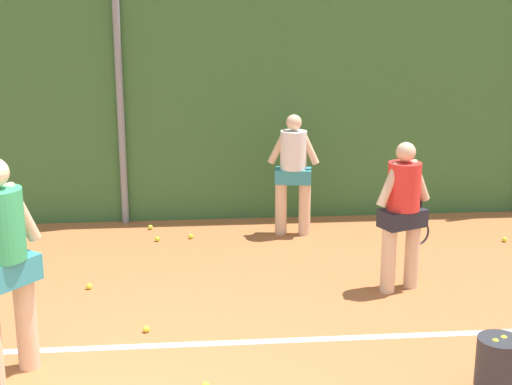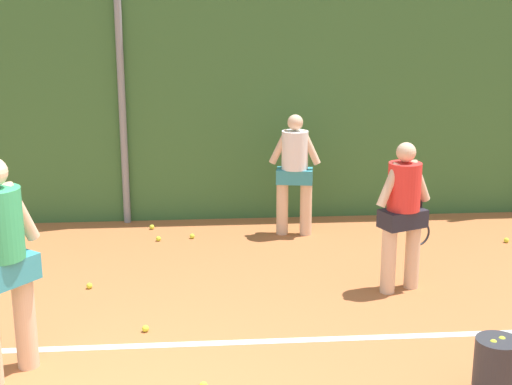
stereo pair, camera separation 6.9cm
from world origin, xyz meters
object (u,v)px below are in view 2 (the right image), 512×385
Objects in this scene: player_midcourt at (403,209)px; tennis_ball_7 at (158,239)px; tennis_ball_4 at (145,329)px; tennis_ball_0 at (506,240)px; tennis_ball_2 at (192,236)px; player_foreground_near at (0,257)px; tennis_ball_8 at (89,286)px; tennis_ball_3 at (152,227)px; player_backcourt_far at (295,168)px; ball_hopper at (497,364)px.

player_midcourt is 25.09× the size of tennis_ball_7.
tennis_ball_4 is at bearing 175.15° from player_midcourt.
tennis_ball_0 is 4.16m from tennis_ball_2.
player_midcourt is at bearing -141.39° from tennis_ball_0.
player_midcourt is 3.15m from tennis_ball_2.
tennis_ball_4 is (-4.57, -2.32, 0.00)m from tennis_ball_0.
player_foreground_near is 28.86× the size of tennis_ball_8.
player_midcourt reaches higher than tennis_ball_3.
player_midcourt is 25.09× the size of tennis_ball_8.
player_midcourt reaches higher than tennis_ball_7.
tennis_ball_3 is at bearing 117.41° from player_midcourt.
tennis_ball_7 is at bearing 66.78° from tennis_ball_8.
player_backcourt_far is 3.20m from tennis_ball_8.
player_foreground_near is 4.03m from tennis_ball_2.
ball_hopper is at bearing 113.66° from player_backcourt_far.
player_backcourt_far is 2.04m from tennis_ball_7.
ball_hopper is at bearing -55.28° from tennis_ball_7.
player_backcourt_far is (2.92, 3.67, -0.14)m from player_foreground_near.
tennis_ball_8 is at bearing 144.25° from ball_hopper.
player_midcourt is 3.00m from tennis_ball_4.
tennis_ball_8 is (-0.69, 1.15, 0.00)m from tennis_ball_4.
tennis_ball_3 is at bearing 140.93° from tennis_ball_2.
tennis_ball_2 is at bearing 55.92° from tennis_ball_8.
tennis_ball_2 is 2.02m from tennis_ball_8.
ball_hopper reaches higher than tennis_ball_0.
player_foreground_near reaches higher than ball_hopper.
player_backcourt_far is at bearing 91.62° from player_midcourt.
tennis_ball_7 is at bearing 123.04° from player_midcourt.
player_backcourt_far reaches higher than ball_hopper.
player_backcourt_far reaches higher than tennis_ball_2.
ball_hopper is at bearing -114.13° from tennis_ball_0.
ball_hopper is 7.78× the size of tennis_ball_8.
tennis_ball_0 is at bearing 16.42° from player_midcourt.
tennis_ball_3 is at bearing 92.09° from tennis_ball_4.
tennis_ball_7 is 1.00× the size of tennis_ball_8.
tennis_ball_4 is (1.09, 0.75, -1.03)m from player_foreground_near.
tennis_ball_4 is 1.00× the size of tennis_ball_8.
tennis_ball_4 and tennis_ball_7 have the same top height.
player_midcourt reaches higher than tennis_ball_4.
tennis_ball_0 and tennis_ball_2 have the same top height.
tennis_ball_7 is (-2.74, 1.90, -0.89)m from player_midcourt.
tennis_ball_7 is at bearing -158.31° from player_foreground_near.
tennis_ball_3 is at bearing 122.62° from ball_hopper.
tennis_ball_4 is at bearing -153.08° from tennis_ball_0.
tennis_ball_3 is at bearing -0.94° from player_backcourt_far.
tennis_ball_4 is (0.12, -3.28, 0.00)m from tennis_ball_3.
tennis_ball_2 is 0.72m from tennis_ball_3.
tennis_ball_3 is at bearing 102.35° from tennis_ball_7.
player_midcourt is at bearing 151.75° from player_foreground_near.
player_backcourt_far is 4.51m from ball_hopper.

